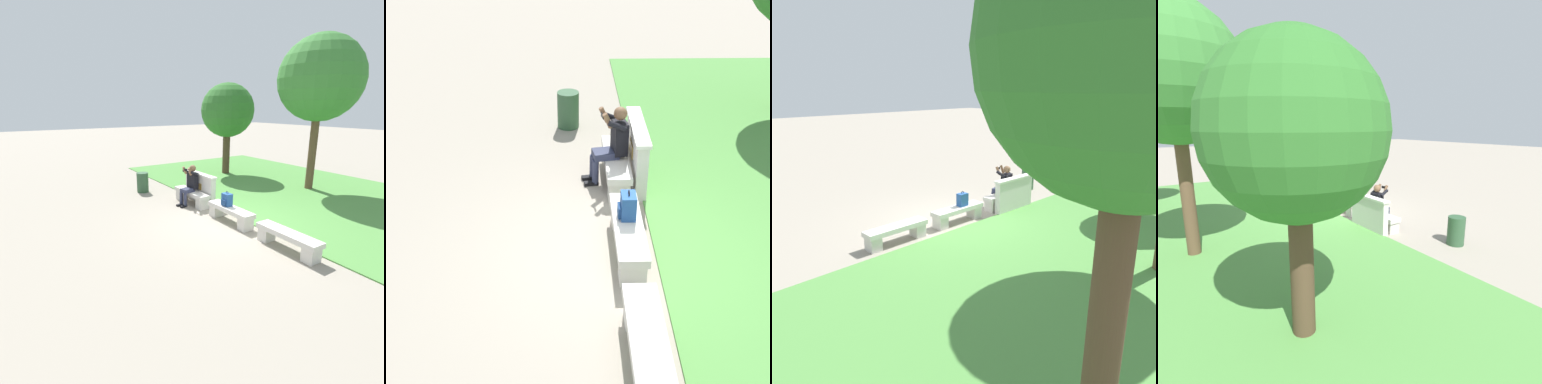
% 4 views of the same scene
% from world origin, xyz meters
% --- Properties ---
extents(ground_plane, '(80.00, 80.00, 0.00)m').
position_xyz_m(ground_plane, '(0.00, 0.00, 0.00)').
color(ground_plane, gray).
extents(grass_strip, '(17.68, 8.00, 0.03)m').
position_xyz_m(grass_strip, '(0.00, 4.38, 0.01)').
color(grass_strip, '#518E42').
rests_on(grass_strip, ground).
extents(bench_main, '(1.63, 0.40, 0.45)m').
position_xyz_m(bench_main, '(-2.03, 0.00, 0.29)').
color(bench_main, beige).
rests_on(bench_main, ground).
extents(bench_near, '(1.63, 0.40, 0.45)m').
position_xyz_m(bench_near, '(0.00, 0.00, 0.29)').
color(bench_near, beige).
rests_on(bench_near, ground).
extents(bench_mid, '(1.63, 0.40, 0.45)m').
position_xyz_m(bench_mid, '(2.03, 0.00, 0.29)').
color(bench_mid, beige).
rests_on(bench_mid, ground).
extents(backrest_wall_with_plaque, '(1.59, 0.24, 1.01)m').
position_xyz_m(backrest_wall_with_plaque, '(-2.03, 0.34, 0.52)').
color(backrest_wall_with_plaque, beige).
rests_on(backrest_wall_with_plaque, ground).
extents(person_photographer, '(0.52, 0.77, 1.32)m').
position_xyz_m(person_photographer, '(-2.00, -0.08, 0.74)').
color(person_photographer, black).
rests_on(person_photographer, ground).
extents(backpack, '(0.28, 0.24, 0.43)m').
position_xyz_m(backpack, '(-0.17, -0.00, 0.63)').
color(backpack, '#234C8C').
rests_on(backpack, bench_near).
extents(tree_left_background, '(2.20, 2.20, 5.02)m').
position_xyz_m(tree_left_background, '(4.08, 6.11, 3.86)').
color(tree_left_background, '#4C3826').
rests_on(tree_left_background, ground).
extents(trash_bin, '(0.44, 0.44, 0.75)m').
position_xyz_m(trash_bin, '(-4.25, -0.80, 0.38)').
color(trash_bin, '#2D5133').
rests_on(trash_bin, ground).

